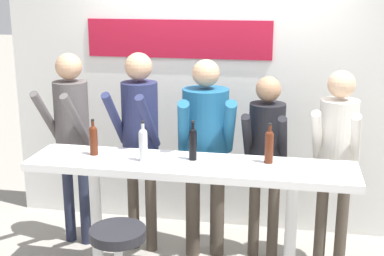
{
  "coord_description": "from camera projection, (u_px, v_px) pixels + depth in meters",
  "views": [
    {
      "loc": [
        0.74,
        -3.78,
        2.37
      ],
      "look_at": [
        0.0,
        0.08,
        1.3
      ],
      "focal_mm": 50.0,
      "sensor_mm": 36.0,
      "label": 1
    }
  ],
  "objects": [
    {
      "name": "back_wall",
      "position": [
        214.0,
        90.0,
        5.16
      ],
      "size": [
        4.11,
        0.12,
        2.74
      ],
      "color": "silver",
      "rests_on": "ground_plane"
    },
    {
      "name": "tasting_table",
      "position": [
        190.0,
        183.0,
        4.1
      ],
      "size": [
        2.51,
        0.54,
        1.05
      ],
      "color": "white",
      "rests_on": "ground_plane"
    },
    {
      "name": "person_far_left",
      "position": [
        72.0,
        126.0,
        4.78
      ],
      "size": [
        0.42,
        0.56,
        1.79
      ],
      "rotation": [
        0.0,
        0.0,
        -0.15
      ],
      "color": "#23283D",
      "rests_on": "ground_plane"
    },
    {
      "name": "person_left",
      "position": [
        140.0,
        129.0,
        4.64
      ],
      "size": [
        0.43,
        0.57,
        1.81
      ],
      "rotation": [
        0.0,
        0.0,
        -0.14
      ],
      "color": "#473D33",
      "rests_on": "ground_plane"
    },
    {
      "name": "person_center_left",
      "position": [
        206.0,
        139.0,
        4.55
      ],
      "size": [
        0.54,
        0.64,
        1.77
      ],
      "rotation": [
        0.0,
        0.0,
        0.2
      ],
      "color": "#473D33",
      "rests_on": "ground_plane"
    },
    {
      "name": "person_center",
      "position": [
        266.0,
        147.0,
        4.54
      ],
      "size": [
        0.38,
        0.5,
        1.63
      ],
      "rotation": [
        0.0,
        0.0,
        -0.04
      ],
      "color": "#473D33",
      "rests_on": "ground_plane"
    },
    {
      "name": "person_center_right",
      "position": [
        337.0,
        147.0,
        4.38
      ],
      "size": [
        0.43,
        0.55,
        1.7
      ],
      "rotation": [
        0.0,
        0.0,
        -0.15
      ],
      "color": "#473D33",
      "rests_on": "ground_plane"
    },
    {
      "name": "wine_bottle_0",
      "position": [
        93.0,
        139.0,
        4.21
      ],
      "size": [
        0.06,
        0.06,
        0.29
      ],
      "color": "#4C1E0F",
      "rests_on": "tasting_table"
    },
    {
      "name": "wine_bottle_1",
      "position": [
        143.0,
        143.0,
        4.06
      ],
      "size": [
        0.07,
        0.07,
        0.32
      ],
      "color": "#B7BCC1",
      "rests_on": "tasting_table"
    },
    {
      "name": "wine_bottle_2",
      "position": [
        193.0,
        142.0,
        4.09
      ],
      "size": [
        0.06,
        0.06,
        0.31
      ],
      "color": "black",
      "rests_on": "tasting_table"
    },
    {
      "name": "wine_bottle_3",
      "position": [
        269.0,
        145.0,
        4.01
      ],
      "size": [
        0.07,
        0.07,
        0.31
      ],
      "color": "#4C1E0F",
      "rests_on": "tasting_table"
    }
  ]
}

